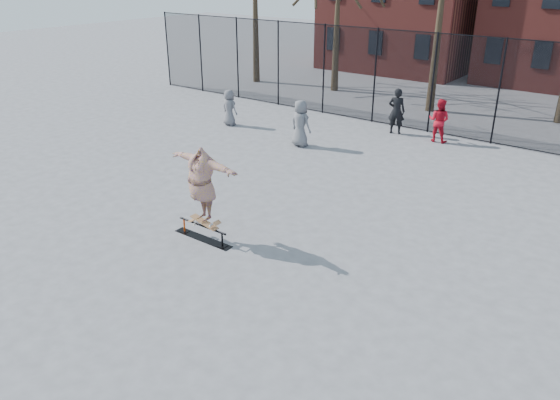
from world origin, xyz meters
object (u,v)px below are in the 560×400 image
Objects in this scene: bystander_red at (439,120)px; bystander_grey at (229,108)px; bystander_extra at (300,123)px; skater at (202,187)px; skateboard at (204,224)px; skate_rail at (203,233)px; bystander_black at (397,111)px.

bystander_grey is at bearing 18.74° from bystander_red.
bystander_extra reaches higher than bystander_grey.
bystander_grey is at bearing -1.01° from bystander_extra.
bystander_red is at bearing -154.51° from bystander_grey.
bystander_grey is 4.15m from bystander_extra.
bystander_grey is at bearing 133.41° from skater.
skater is 1.29× the size of bystander_extra.
bystander_red is at bearing 82.98° from skateboard.
skate_rail is at bearing 79.83° from bystander_red.
skateboard reaches higher than skate_rail.
skateboard is at bearing 132.61° from bystander_grey.
bystander_black reaches higher than skate_rail.
skater is 11.61m from bystander_red.
bystander_extra is at bearing 108.08° from skateboard.
bystander_black reaches higher than bystander_extra.
bystander_red reaches higher than skate_rail.
bystander_black is at bearing 91.96° from skateboard.
bystander_red is at bearing 82.60° from skate_rail.
bystander_extra is at bearing 176.40° from bystander_grey.
bystander_black reaches higher than bystander_red.
skateboard is 10.66m from bystander_grey.
skate_rail is at bearing 114.14° from bystander_extra.
skater is 10.68m from bystander_grey.
bystander_red is (1.81, 0.00, -0.09)m from bystander_black.
bystander_red is 5.43m from bystander_extra.
skater is at bearing 76.18° from bystander_black.
bystander_grey is 0.86× the size of bystander_extra.
bystander_black is at bearing -2.76° from bystander_red.
bystander_black is 4.30m from bystander_extra.
skater is (0.08, 0.00, 1.28)m from skate_rail.
bystander_red reaches higher than bystander_grey.
bystander_extra is (-2.46, 7.78, 0.73)m from skate_rail.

